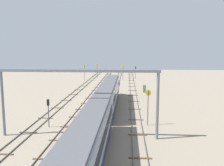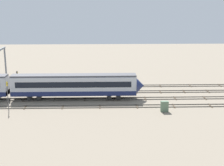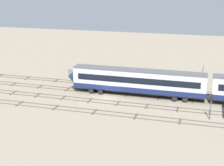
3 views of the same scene
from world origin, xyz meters
name	(u,v)px [view 1 (image 1 of 3)]	position (x,y,z in m)	size (l,w,h in m)	color
ground_plane	(100,101)	(0.00, 0.00, 0.00)	(158.02, 158.02, 0.00)	gray
track_near_foreground	(134,101)	(0.00, -7.31, 0.07)	(142.02, 2.40, 0.16)	#59544C
track_with_train	(111,101)	(0.00, -2.44, 0.07)	(142.02, 2.40, 0.16)	#59544C
track_middle	(89,101)	(0.00, 2.44, 0.07)	(142.02, 2.40, 0.16)	#59544C
track_second_far	(66,100)	(0.00, 7.31, 0.07)	(142.02, 2.40, 0.16)	#59544C
train	(89,141)	(-29.21, -2.44, 2.66)	(75.20, 3.24, 4.80)	#B7BCC6
overhead_gantry	(78,86)	(-21.43, 0.16, 6.61)	(0.40, 20.18, 8.65)	slate
speed_sign_near_foreground	(148,103)	(-16.03, -8.93, 3.38)	(0.14, 0.87, 5.29)	#4C4C51
speed_sign_mid_trackside	(85,71)	(32.51, 9.08, 3.58)	(0.14, 0.85, 5.67)	#4C4C51
speed_sign_far_trackside	(97,69)	(40.24, 5.63, 3.50)	(0.14, 0.80, 5.63)	#4C4C51
speed_sign_distant_end	(123,70)	(34.19, -4.28, 3.59)	(0.14, 0.96, 5.51)	#4C4C51
signal_light_trackside_approach	(136,71)	(40.48, -8.92, 2.95)	(0.31, 0.32, 4.51)	#4C4C51
signal_light_trackside_departure	(48,109)	(-17.78, 5.28, 2.68)	(0.31, 0.32, 4.06)	#4C4C51
relay_cabinet	(144,89)	(11.25, -10.30, 0.94)	(1.34, 0.72, 1.89)	#597259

